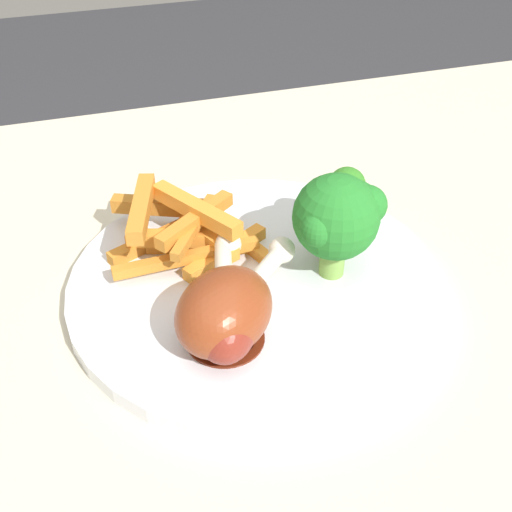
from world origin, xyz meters
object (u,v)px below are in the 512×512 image
object	(u,v)px
dining_table	(258,433)
carrot_fries_pile	(187,229)
broccoli_floret_middle	(338,210)
chicken_drumstick_far	(229,312)
broccoli_floret_front	(339,216)
chicken_drumstick_near	(224,311)
dinner_plate	(256,284)

from	to	relation	value
dining_table	carrot_fries_pile	bearing A→B (deg)	103.55
dining_table	broccoli_floret_middle	xyz separation A→B (m)	(0.08, 0.06, 0.15)
broccoli_floret_middle	carrot_fries_pile	distance (m)	0.11
dining_table	broccoli_floret_middle	distance (m)	0.18
carrot_fries_pile	chicken_drumstick_far	distance (m)	0.10
broccoli_floret_front	chicken_drumstick_near	xyz separation A→B (m)	(-0.09, -0.04, -0.03)
dinner_plate	chicken_drumstick_near	size ratio (longest dim) A/B	2.16
broccoli_floret_front	broccoli_floret_middle	world-z (taller)	broccoli_floret_front
broccoli_floret_middle	carrot_fries_pile	world-z (taller)	broccoli_floret_middle
broccoli_floret_front	carrot_fries_pile	size ratio (longest dim) A/B	0.66
dinner_plate	carrot_fries_pile	size ratio (longest dim) A/B	2.26
dining_table	broccoli_floret_front	bearing A→B (deg)	31.50
dining_table	carrot_fries_pile	world-z (taller)	carrot_fries_pile
dining_table	broccoli_floret_front	world-z (taller)	broccoli_floret_front
dining_table	carrot_fries_pile	size ratio (longest dim) A/B	10.27
chicken_drumstick_near	broccoli_floret_middle	bearing A→B (deg)	30.12
broccoli_floret_front	broccoli_floret_middle	bearing A→B (deg)	67.73
dinner_plate	carrot_fries_pile	bearing A→B (deg)	129.29
dining_table	carrot_fries_pile	xyz separation A→B (m)	(-0.02, 0.10, 0.13)
chicken_drumstick_near	chicken_drumstick_far	bearing A→B (deg)	-68.94
dining_table	chicken_drumstick_near	xyz separation A→B (m)	(-0.02, 0.00, 0.13)
carrot_fries_pile	broccoli_floret_middle	bearing A→B (deg)	-21.11
broccoli_floret_middle	chicken_drumstick_near	distance (m)	0.12
broccoli_floret_middle	chicken_drumstick_far	distance (m)	0.12
dining_table	broccoli_floret_front	distance (m)	0.18
dining_table	chicken_drumstick_near	distance (m)	0.13
broccoli_floret_front	chicken_drumstick_near	distance (m)	0.11
carrot_fries_pile	chicken_drumstick_near	size ratio (longest dim) A/B	0.95
dinner_plate	broccoli_floret_front	world-z (taller)	broccoli_floret_front
dinner_plate	chicken_drumstick_near	xyz separation A→B (m)	(-0.04, -0.05, 0.03)
broccoli_floret_middle	carrot_fries_pile	size ratio (longest dim) A/B	0.56
broccoli_floret_front	broccoli_floret_middle	xyz separation A→B (m)	(0.01, 0.02, -0.01)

